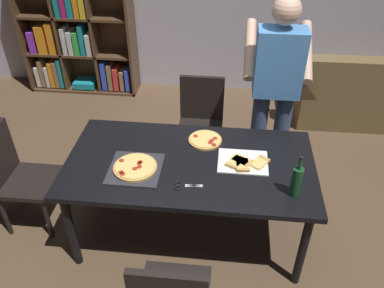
# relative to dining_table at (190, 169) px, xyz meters

# --- Properties ---
(ground_plane) EXTENTS (12.00, 12.00, 0.00)m
(ground_plane) POSITION_rel_dining_table_xyz_m (0.00, 0.00, -0.68)
(ground_plane) COLOR brown
(dining_table) EXTENTS (1.81, 0.95, 0.75)m
(dining_table) POSITION_rel_dining_table_xyz_m (0.00, 0.00, 0.00)
(dining_table) COLOR black
(dining_table) RESTS_ON ground_plane
(chair_far_side) EXTENTS (0.42, 0.42, 0.90)m
(chair_far_side) POSITION_rel_dining_table_xyz_m (0.00, 0.96, -0.17)
(chair_far_side) COLOR black
(chair_far_side) RESTS_ON ground_plane
(chair_left_end) EXTENTS (0.42, 0.42, 0.90)m
(chair_left_end) POSITION_rel_dining_table_xyz_m (-1.39, 0.00, -0.17)
(chair_left_end) COLOR black
(chair_left_end) RESTS_ON ground_plane
(couch) EXTENTS (1.71, 0.86, 0.85)m
(couch) POSITION_rel_dining_table_xyz_m (1.90, 1.99, -0.38)
(couch) COLOR brown
(couch) RESTS_ON ground_plane
(bookshelf) EXTENTS (1.40, 0.35, 1.95)m
(bookshelf) POSITION_rel_dining_table_xyz_m (-1.69, 2.37, 0.28)
(bookshelf) COLOR #513823
(bookshelf) RESTS_ON ground_plane
(person_serving_pizza) EXTENTS (0.55, 0.54, 1.75)m
(person_serving_pizza) POSITION_rel_dining_table_xyz_m (0.63, 0.74, 0.32)
(person_serving_pizza) COLOR #38476B
(person_serving_pizza) RESTS_ON ground_plane
(pepperoni_pizza_on_tray) EXTENTS (0.37, 0.37, 0.04)m
(pepperoni_pizza_on_tray) POSITION_rel_dining_table_xyz_m (-0.38, -0.13, 0.08)
(pepperoni_pizza_on_tray) COLOR #2D2D33
(pepperoni_pizza_on_tray) RESTS_ON dining_table
(pizza_slices_on_towel) EXTENTS (0.38, 0.28, 0.03)m
(pizza_slices_on_towel) POSITION_rel_dining_table_xyz_m (0.39, 0.02, 0.08)
(pizza_slices_on_towel) COLOR white
(pizza_slices_on_towel) RESTS_ON dining_table
(wine_bottle) EXTENTS (0.07, 0.07, 0.32)m
(wine_bottle) POSITION_rel_dining_table_xyz_m (0.72, -0.27, 0.19)
(wine_bottle) COLOR #194723
(wine_bottle) RESTS_ON dining_table
(kitchen_scissors) EXTENTS (0.20, 0.09, 0.01)m
(kitchen_scissors) POSITION_rel_dining_table_xyz_m (-0.01, -0.27, 0.07)
(kitchen_scissors) COLOR silver
(kitchen_scissors) RESTS_ON dining_table
(second_pizza_plain) EXTENTS (0.26, 0.26, 0.03)m
(second_pizza_plain) POSITION_rel_dining_table_xyz_m (0.09, 0.27, 0.08)
(second_pizza_plain) COLOR tan
(second_pizza_plain) RESTS_ON dining_table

